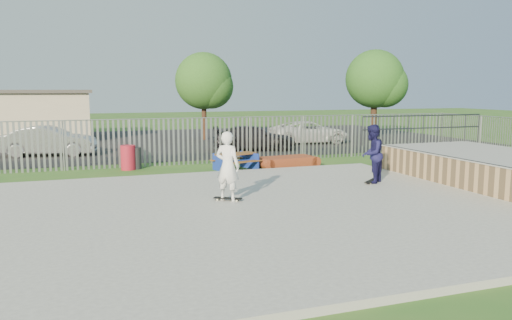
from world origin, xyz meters
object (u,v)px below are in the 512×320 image
object	(u,v)px
picnic_table	(236,161)
car_white	(309,132)
trash_bin_red	(128,158)
car_dark	(254,138)
tree_mid	(204,81)
tree_right	(375,79)
funbox	(288,162)
car_silver	(49,141)
skater_white	(228,166)
trash_bin_grey	(135,158)
skater_navy	(372,154)

from	to	relation	value
picnic_table	car_white	bearing A→B (deg)	31.38
trash_bin_red	car_white	xyz separation A→B (m)	(11.11, 6.57, 0.19)
car_dark	car_white	distance (m)	4.67
tree_mid	tree_right	distance (m)	10.98
funbox	tree_right	xyz separation A→B (m)	(9.87, 9.12, 3.65)
funbox	car_silver	bearing A→B (deg)	137.10
car_white	skater_white	distance (m)	16.67
trash_bin_grey	skater_white	world-z (taller)	skater_white
picnic_table	tree_mid	bearing A→B (deg)	64.81
car_silver	car_dark	world-z (taller)	car_silver
picnic_table	car_white	world-z (taller)	car_white
picnic_table	car_silver	size ratio (longest dim) A/B	0.44
trash_bin_grey	skater_white	distance (m)	7.78
picnic_table	skater_navy	xyz separation A→B (m)	(3.18, -4.89, 0.77)
car_dark	car_silver	bearing A→B (deg)	96.94
picnic_table	car_silver	world-z (taller)	car_silver
car_white	tree_right	size ratio (longest dim) A/B	0.83
funbox	trash_bin_red	xyz separation A→B (m)	(-6.33, 1.48, 0.28)
skater_navy	tree_right	bearing A→B (deg)	-162.28
car_silver	car_white	distance (m)	14.39
trash_bin_red	tree_right	size ratio (longest dim) A/B	0.17
skater_white	funbox	bearing A→B (deg)	-82.57
tree_mid	skater_white	bearing A→B (deg)	-101.34
tree_mid	tree_right	xyz separation A→B (m)	(10.48, -3.26, 0.12)
car_white	skater_white	bearing A→B (deg)	150.70
funbox	skater_white	world-z (taller)	skater_white
car_white	skater_navy	xyz separation A→B (m)	(-3.87, -12.99, 0.43)
tree_right	skater_white	world-z (taller)	tree_right
trash_bin_grey	car_silver	world-z (taller)	car_silver
car_dark	skater_white	distance (m)	12.87
picnic_table	car_silver	distance (m)	10.17
picnic_table	funbox	bearing A→B (deg)	-16.60
trash_bin_red	skater_navy	xyz separation A→B (m)	(7.24, -6.42, 0.62)
picnic_table	skater_navy	size ratio (longest dim) A/B	1.01
trash_bin_grey	car_dark	xyz separation A→B (m)	(6.66, 4.36, 0.21)
car_silver	skater_white	bearing A→B (deg)	-147.30
trash_bin_red	car_white	size ratio (longest dim) A/B	0.21
car_white	skater_navy	bearing A→B (deg)	167.08
trash_bin_grey	tree_mid	distance (m)	12.51
trash_bin_red	tree_mid	distance (m)	12.73
trash_bin_grey	trash_bin_red	bearing A→B (deg)	-153.39
skater_navy	tree_mid	bearing A→B (deg)	-124.74
trash_bin_grey	skater_white	xyz separation A→B (m)	(1.78, -7.54, 0.67)
car_dark	picnic_table	bearing A→B (deg)	167.36
tree_mid	skater_navy	size ratio (longest dim) A/B	2.89
car_dark	tree_mid	world-z (taller)	tree_mid
car_silver	tree_right	xyz separation A→B (m)	(19.44, 2.10, 3.13)
funbox	car_dark	xyz separation A→B (m)	(0.60, 5.98, 0.44)
tree_right	skater_navy	xyz separation A→B (m)	(-8.96, -14.05, -2.75)
car_white	trash_bin_red	bearing A→B (deg)	124.28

